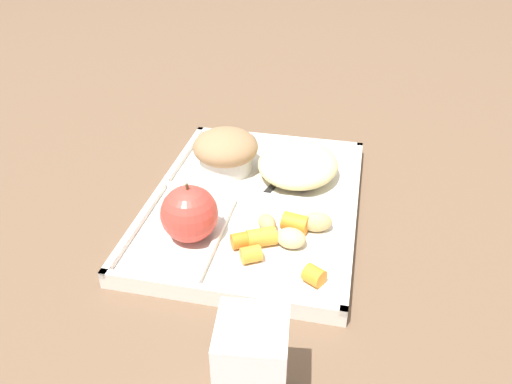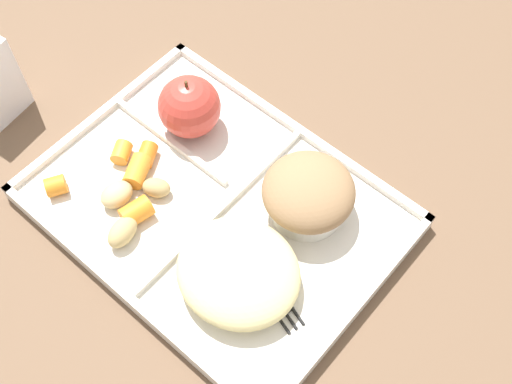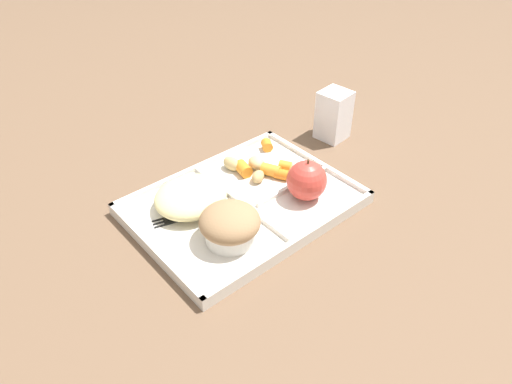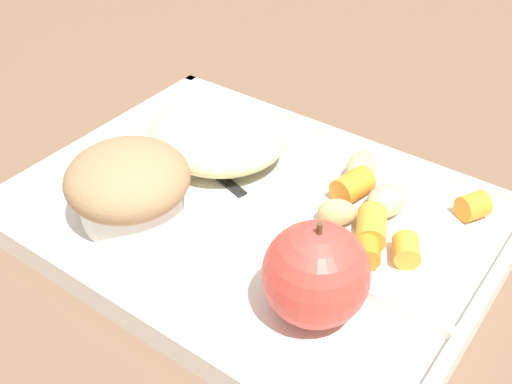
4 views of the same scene
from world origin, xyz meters
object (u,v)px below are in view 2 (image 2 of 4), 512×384
plastic_fork (263,281)px  lunch_tray (216,208)px  green_apple (189,107)px  bran_muffin (308,195)px

plastic_fork → lunch_tray: bearing=160.8°
lunch_tray → plastic_fork: size_ratio=2.75×
lunch_tray → green_apple: green_apple is taller
green_apple → plastic_fork: 0.21m
green_apple → plastic_fork: green_apple is taller
green_apple → plastic_fork: size_ratio=0.57×
lunch_tray → bran_muffin: 0.10m
lunch_tray → green_apple: size_ratio=4.79×
lunch_tray → plastic_fork: 0.10m
green_apple → bran_muffin: size_ratio=0.81×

